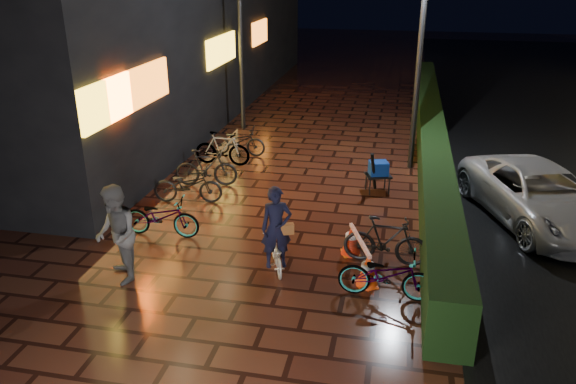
% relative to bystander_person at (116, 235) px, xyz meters
% --- Properties ---
extents(ground, '(80.00, 80.00, 0.00)m').
position_rel_bystander_person_xyz_m(ground, '(2.24, 0.83, -0.89)').
color(ground, '#381911').
rests_on(ground, ground).
extents(hedge, '(0.70, 20.00, 1.00)m').
position_rel_bystander_person_xyz_m(hedge, '(5.54, 8.83, -0.39)').
color(hedge, black).
rests_on(hedge, ground).
extents(bystander_person, '(1.05, 1.09, 1.77)m').
position_rel_bystander_person_xyz_m(bystander_person, '(0.00, 0.00, 0.00)').
color(bystander_person, '#555557').
rests_on(bystander_person, ground).
extents(van, '(3.35, 4.79, 1.21)m').
position_rel_bystander_person_xyz_m(van, '(7.67, 4.04, -0.27)').
color(van, '#B1B2B6').
rests_on(van, ground).
extents(lamp_post_hedge, '(0.53, 0.16, 5.53)m').
position_rel_bystander_person_xyz_m(lamp_post_hedge, '(4.99, 7.04, 2.15)').
color(lamp_post_hedge, black).
rests_on(lamp_post_hedge, ground).
extents(lamp_post_sf, '(0.53, 0.16, 5.49)m').
position_rel_bystander_person_xyz_m(lamp_post_sf, '(-0.57, 9.92, 2.13)').
color(lamp_post_sf, black).
rests_on(lamp_post_sf, ground).
extents(cyclist, '(0.77, 1.20, 1.63)m').
position_rel_bystander_person_xyz_m(cyclist, '(2.61, 0.90, -0.28)').
color(cyclist, silver).
rests_on(cyclist, ground).
extents(traffic_barrier, '(0.82, 1.51, 0.62)m').
position_rel_bystander_person_xyz_m(traffic_barrier, '(4.08, 1.24, -0.58)').
color(traffic_barrier, '#FF400D').
rests_on(traffic_barrier, ground).
extents(cart_assembly, '(0.71, 0.76, 1.12)m').
position_rel_bystander_person_xyz_m(cart_assembly, '(4.19, 5.05, -0.31)').
color(cart_assembly, black).
rests_on(cart_assembly, ground).
extents(parked_bikes_storefront, '(1.81, 5.91, 0.94)m').
position_rel_bystander_person_xyz_m(parked_bikes_storefront, '(-0.03, 4.61, -0.45)').
color(parked_bikes_storefront, black).
rests_on(parked_bikes_storefront, ground).
extents(parked_bikes_hedge, '(1.66, 1.70, 0.94)m').
position_rel_bystander_person_xyz_m(parked_bikes_hedge, '(4.57, 0.91, -0.44)').
color(parked_bikes_hedge, black).
rests_on(parked_bikes_hedge, ground).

